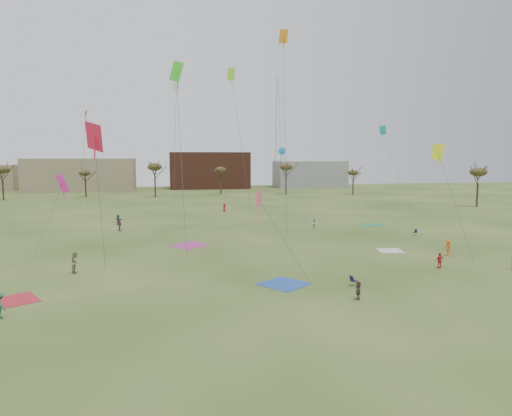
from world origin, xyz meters
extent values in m
plane|color=#2F4916|center=(0.00, 0.00, 0.00)|extent=(260.00, 260.00, 0.00)
imported|color=#226746|center=(-19.91, -0.73, 0.88)|extent=(1.27, 1.26, 1.75)
imported|color=red|center=(16.80, 5.68, 0.75)|extent=(0.89, 0.39, 1.51)
imported|color=#999161|center=(-17.26, 10.60, 0.99)|extent=(0.81, 1.00, 1.98)
imported|color=brown|center=(5.14, -1.71, 0.71)|extent=(0.93, 1.37, 1.42)
imported|color=orange|center=(20.82, 10.35, 0.93)|extent=(0.92, 1.31, 1.85)
imported|color=#8F3B82|center=(-15.67, 34.17, 0.92)|extent=(0.90, 1.17, 1.85)
imported|color=silver|center=(12.63, 30.98, 0.77)|extent=(0.93, 0.94, 1.53)
imported|color=#20613D|center=(-16.51, 40.29, 0.79)|extent=(1.40, 1.33, 1.58)
imported|color=#AE1D29|center=(1.95, 53.67, 0.78)|extent=(0.90, 0.77, 1.56)
cube|color=red|center=(-20.28, 2.99, 0.00)|extent=(4.28, 4.28, 0.03)
cube|color=#2755A9|center=(0.68, 3.30, 0.00)|extent=(4.85, 4.85, 0.03)
cube|color=silver|center=(16.01, 13.98, 0.00)|extent=(3.06, 3.06, 0.03)
cube|color=#AF3584|center=(-6.34, 21.45, 0.00)|extent=(5.26, 5.26, 0.03)
cube|color=#2F834C|center=(22.51, 32.41, 0.00)|extent=(4.44, 4.44, 0.03)
cube|color=#141739|center=(6.29, 1.75, 0.42)|extent=(0.60, 0.60, 0.04)
cube|color=#141739|center=(6.07, 1.70, 0.65)|extent=(0.24, 0.52, 0.44)
cube|color=#15233B|center=(23.99, 22.38, 0.42)|extent=(0.61, 0.61, 0.04)
cube|color=#15233B|center=(24.21, 22.43, 0.65)|extent=(0.25, 0.52, 0.44)
cube|color=teal|center=(33.64, 51.69, 15.90)|extent=(0.90, 0.90, 1.78)
cube|color=teal|center=(33.64, 51.69, 15.28)|extent=(0.08, 0.08, 1.60)
cylinder|color=#4C4C51|center=(35.45, 49.32, 8.40)|extent=(3.66, 4.80, 15.02)
cube|color=red|center=(-14.53, 6.24, 12.29)|extent=(1.18, 1.18, 2.32)
cube|color=red|center=(-14.53, 6.24, 11.48)|extent=(0.08, 0.08, 2.09)
cylinder|color=#4C4C51|center=(-14.37, 6.83, 6.60)|extent=(0.37, 1.23, 11.40)
cone|color=#FF507C|center=(-1.47, 3.49, 7.28)|extent=(1.43, 0.10, 1.43)
cube|color=#FF507C|center=(-1.47, 3.49, 6.37)|extent=(0.08, 0.08, 2.33)
cylinder|color=#4C4C51|center=(0.27, 1.95, 4.09)|extent=(3.53, 3.13, 6.40)
cube|color=green|center=(-7.64, 15.01, 19.26)|extent=(1.00, 1.00, 1.97)
cube|color=green|center=(-7.64, 15.01, 18.57)|extent=(0.08, 0.08, 1.77)
cylinder|color=#4C4C51|center=(-7.35, 13.55, 10.08)|extent=(0.62, 2.97, 18.37)
cone|color=#297DEC|center=(9.81, 39.70, 11.56)|extent=(1.26, 0.09, 1.26)
cube|color=#297DEC|center=(9.81, 39.70, 10.76)|extent=(0.08, 0.08, 2.06)
cylinder|color=#4C4C51|center=(10.99, 37.00, 6.23)|extent=(2.40, 5.43, 10.67)
cube|color=#85E426|center=(1.67, 41.18, 23.90)|extent=(0.96, 0.96, 1.88)
cube|color=#85E426|center=(1.67, 41.18, 23.25)|extent=(0.08, 0.08, 1.69)
cylinder|color=#4C4C51|center=(3.35, 41.57, 12.40)|extent=(3.40, 0.82, 23.01)
cone|color=#C21440|center=(-22.81, 53.22, 18.46)|extent=(1.08, 0.08, 1.08)
cube|color=#C21440|center=(-22.81, 53.22, 17.77)|extent=(0.08, 0.08, 1.76)
cylinder|color=#4C4C51|center=(-23.70, 53.38, 9.68)|extent=(1.83, 0.36, 17.56)
cube|color=#D4E418|center=(17.40, 7.74, 11.17)|extent=(0.78, 0.78, 1.53)
cube|color=#D4E418|center=(17.40, 7.74, 10.63)|extent=(0.08, 0.08, 1.38)
cylinder|color=#4C4C51|center=(18.39, 6.02, 6.03)|extent=(2.03, 3.47, 10.28)
cube|color=#DD27A5|center=(-19.32, 16.36, 7.94)|extent=(0.97, 0.97, 1.91)
cube|color=#DD27A5|center=(-19.32, 16.36, 7.27)|extent=(0.08, 0.08, 1.71)
cylinder|color=#4C4C51|center=(-20.28, 14.02, 4.42)|extent=(1.98, 4.71, 7.06)
cube|color=silver|center=(-6.89, 50.21, 22.96)|extent=(0.87, 0.87, 1.49)
cube|color=silver|center=(-6.89, 50.21, 22.09)|extent=(0.08, 0.08, 2.24)
cylinder|color=#4C4C51|center=(-7.33, 50.35, 11.93)|extent=(0.93, 0.32, 22.06)
cube|color=orange|center=(5.90, 24.15, 25.67)|extent=(0.87, 0.87, 1.71)
cube|color=orange|center=(5.90, 24.15, 25.07)|extent=(0.08, 0.08, 1.54)
cylinder|color=#4C4C51|center=(5.65, 22.02, 13.28)|extent=(0.53, 4.31, 24.78)
cylinder|color=#3A2B1E|center=(-48.00, 86.00, 2.55)|extent=(0.40, 0.40, 5.10)
ellipsoid|color=#473D1E|center=(-48.00, 86.00, 7.48)|extent=(3.57, 3.57, 1.87)
cylinder|color=#3A2B1E|center=(-30.00, 92.00, 2.16)|extent=(0.40, 0.40, 4.32)
ellipsoid|color=#473D1E|center=(-30.00, 92.00, 6.34)|extent=(3.02, 3.02, 1.58)
cylinder|color=#3A2B1E|center=(-12.00, 88.00, 2.70)|extent=(0.40, 0.40, 5.40)
ellipsoid|color=#473D1E|center=(-12.00, 88.00, 7.92)|extent=(3.78, 3.78, 1.98)
cylinder|color=#3A2B1E|center=(6.00, 94.00, 2.34)|extent=(0.40, 0.40, 4.68)
ellipsoid|color=#473D1E|center=(6.00, 94.00, 6.86)|extent=(3.28, 3.28, 1.72)
cylinder|color=#3A2B1E|center=(24.00, 90.00, 2.64)|extent=(0.40, 0.40, 5.28)
ellipsoid|color=#473D1E|center=(24.00, 90.00, 7.74)|extent=(3.70, 3.70, 1.94)
cylinder|color=#3A2B1E|center=(42.00, 85.00, 2.10)|extent=(0.40, 0.40, 4.20)
ellipsoid|color=#473D1E|center=(42.00, 85.00, 6.16)|extent=(2.94, 2.94, 1.54)
cylinder|color=#3A2B1E|center=(56.00, 52.00, 2.52)|extent=(0.40, 0.40, 5.04)
ellipsoid|color=#473D1E|center=(56.00, 52.00, 7.39)|extent=(3.53, 3.53, 1.85)
cube|color=#937F60|center=(-35.00, 115.00, 5.00)|extent=(32.00, 14.00, 10.00)
cube|color=brown|center=(5.00, 120.00, 6.00)|extent=(26.00, 16.00, 12.00)
cube|color=gray|center=(40.00, 118.00, 4.50)|extent=(24.00, 12.00, 9.00)
cylinder|color=#9EA3A8|center=(30.90, 125.00, 19.00)|extent=(0.16, 0.16, 38.00)
cylinder|color=#9EA3A8|center=(29.55, 125.78, 19.00)|extent=(0.16, 0.16, 38.00)
cylinder|color=#9EA3A8|center=(29.55, 124.22, 19.00)|extent=(0.16, 0.16, 38.00)
cylinder|color=#9EA3A8|center=(30.00, 125.00, 39.50)|extent=(0.10, 0.10, 3.00)
camera|label=1|loc=(-8.75, -32.40, 10.75)|focal=31.51mm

